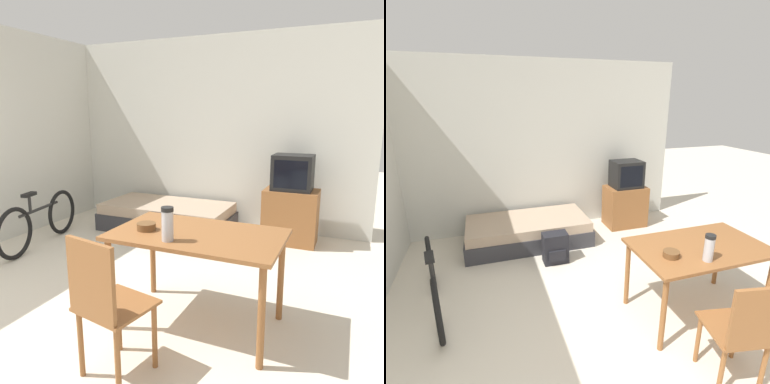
# 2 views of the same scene
# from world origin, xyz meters

# --- Properties ---
(ground_plane) EXTENTS (20.00, 20.00, 0.00)m
(ground_plane) POSITION_xyz_m (0.00, 0.00, 0.00)
(ground_plane) COLOR beige
(wall_back) EXTENTS (4.90, 0.06, 2.70)m
(wall_back) POSITION_xyz_m (0.00, 3.56, 1.35)
(wall_back) COLOR silver
(wall_back) RESTS_ON ground_plane
(daybed) EXTENTS (1.83, 0.94, 0.38)m
(daybed) POSITION_xyz_m (-0.23, 2.98, 0.19)
(daybed) COLOR #333338
(daybed) RESTS_ON ground_plane
(tv) EXTENTS (0.67, 0.46, 1.13)m
(tv) POSITION_xyz_m (1.47, 3.13, 0.51)
(tv) COLOR brown
(tv) RESTS_ON ground_plane
(dining_table) EXTENTS (1.29, 0.78, 0.76)m
(dining_table) POSITION_xyz_m (1.12, 0.89, 0.67)
(dining_table) COLOR brown
(dining_table) RESTS_ON ground_plane
(wooden_chair) EXTENTS (0.48, 0.48, 0.94)m
(wooden_chair) POSITION_xyz_m (0.86, 0.08, 0.53)
(wooden_chair) COLOR brown
(wooden_chair) RESTS_ON ground_plane
(bicycle) EXTENTS (0.34, 1.55, 0.71)m
(bicycle) POSITION_xyz_m (-1.39, 1.77, 0.31)
(bicycle) COLOR black
(bicycle) RESTS_ON ground_plane
(thermos_flask) EXTENTS (0.09, 0.09, 0.25)m
(thermos_flask) POSITION_xyz_m (1.00, 0.64, 0.89)
(thermos_flask) COLOR #B7B7BC
(thermos_flask) RESTS_ON dining_table
(mate_bowl) EXTENTS (0.15, 0.15, 0.06)m
(mate_bowl) POSITION_xyz_m (0.73, 0.80, 0.78)
(mate_bowl) COLOR brown
(mate_bowl) RESTS_ON dining_table
(backpack) EXTENTS (0.33, 0.24, 0.41)m
(backpack) POSITION_xyz_m (0.03, 2.29, 0.21)
(backpack) COLOR black
(backpack) RESTS_ON ground_plane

